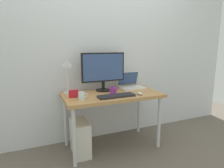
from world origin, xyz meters
TOP-DOWN VIEW (x-y plane):
  - ground_plane at (0.00, 0.00)m, footprint 6.00×6.00m
  - back_wall at (0.00, 0.37)m, footprint 4.40×0.04m
  - desk at (0.00, 0.00)m, footprint 1.21×0.63m
  - monitor at (-0.05, 0.18)m, footprint 0.58×0.20m
  - laptop at (0.37, 0.20)m, footprint 0.32×0.28m
  - desk_lamp at (-0.51, 0.18)m, footprint 0.11×0.16m
  - keyboard at (-0.02, -0.17)m, footprint 0.44×0.14m
  - mouse at (0.28, -0.19)m, footprint 0.06×0.09m
  - coffee_mug at (0.01, -0.01)m, footprint 0.11×0.08m
  - glass_cup at (-0.42, -0.15)m, footprint 0.11×0.07m
  - photo_frame at (-0.49, -0.02)m, footprint 0.11×0.03m
  - computer_tower at (-0.43, -0.02)m, footprint 0.18×0.36m

SIDE VIEW (x-z plane):
  - ground_plane at x=0.00m, z-range 0.00..0.00m
  - computer_tower at x=-0.43m, z-range 0.00..0.42m
  - desk at x=0.00m, z-range 0.28..1.00m
  - keyboard at x=-0.02m, z-range 0.71..0.74m
  - mouse at x=0.28m, z-range 0.71..0.75m
  - coffee_mug at x=0.01m, z-range 0.71..0.80m
  - glass_cup at x=-0.42m, z-range 0.71..0.81m
  - photo_frame at x=-0.49m, z-range 0.72..0.81m
  - laptop at x=0.37m, z-range 0.66..0.88m
  - monitor at x=-0.05m, z-range 0.75..1.25m
  - desk_lamp at x=-0.51m, z-range 0.81..1.26m
  - back_wall at x=0.00m, z-range 0.00..2.60m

